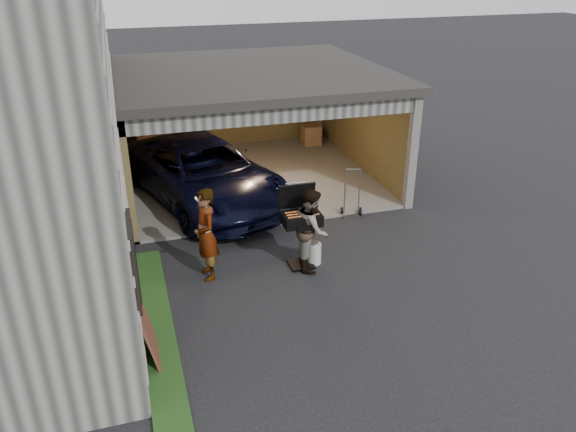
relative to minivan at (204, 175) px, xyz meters
name	(u,v)px	position (x,y,z in m)	size (l,w,h in m)	color
ground	(297,320)	(0.69, -5.20, -0.73)	(80.00, 80.00, 0.00)	black
groundcover_strip	(167,386)	(-1.56, -6.20, -0.70)	(0.50, 8.00, 0.06)	#193814
garage	(246,107)	(1.45, 1.59, 1.14)	(6.80, 6.30, 2.90)	#605E59
minivan	(204,175)	(0.00, 0.00, 0.00)	(2.43, 5.27, 1.46)	black
woman	(206,235)	(-0.49, -3.39, 0.15)	(0.65, 0.42, 1.77)	#A6BED1
man	(312,229)	(1.49, -3.58, 0.07)	(0.78, 0.61, 1.61)	#412719
bbq_grill	(301,221)	(1.31, -3.47, 0.22)	(0.72, 0.63, 1.61)	black
propane_tank	(314,253)	(1.58, -3.50, -0.52)	(0.28, 0.28, 0.43)	silver
plywood_panel	(149,333)	(-1.71, -5.48, -0.26)	(0.04, 0.86, 0.96)	#54281C
hand_truck	(351,207)	(3.11, -1.72, -0.51)	(0.52, 0.46, 1.17)	slate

